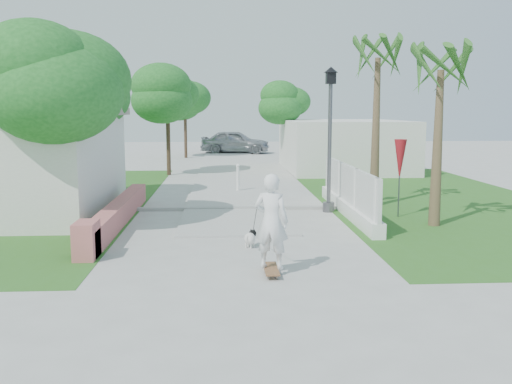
{
  "coord_description": "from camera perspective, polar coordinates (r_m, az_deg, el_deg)",
  "views": [
    {
      "loc": [
        -0.39,
        -11.84,
        3.15
      ],
      "look_at": [
        0.45,
        2.34,
        1.1
      ],
      "focal_mm": 40.0,
      "sensor_mm": 36.0,
      "label": 1
    }
  ],
  "objects": [
    {
      "name": "ground",
      "position": [
        12.26,
        -1.46,
        -6.68
      ],
      "size": [
        90.0,
        90.0,
        0.0
      ],
      "primitive_type": "plane",
      "color": "#B7B7B2",
      "rests_on": "ground"
    },
    {
      "name": "skateboarder",
      "position": [
        11.08,
        1.26,
        -3.0
      ],
      "size": [
        0.78,
        2.88,
        1.96
      ],
      "rotation": [
        0.0,
        0.0,
        2.79
      ],
      "color": "brown",
      "rests_on": "ground"
    },
    {
      "name": "bollard",
      "position": [
        22.0,
        -1.83,
        1.51
      ],
      "size": [
        0.14,
        0.14,
        1.09
      ],
      "color": "white",
      "rests_on": "ground"
    },
    {
      "name": "tree_path_far",
      "position": [
        37.9,
        -7.09,
        9.17
      ],
      "size": [
        3.2,
        3.2,
        5.17
      ],
      "color": "#4C3826",
      "rests_on": "ground"
    },
    {
      "name": "grass_right",
      "position": [
        21.41,
        16.85,
        -0.59
      ],
      "size": [
        8.0,
        20.0,
        0.01
      ],
      "primitive_type": "cube",
      "color": "#316720",
      "rests_on": "ground"
    },
    {
      "name": "patio_umbrella",
      "position": [
        17.21,
        14.2,
        3.08
      ],
      "size": [
        0.36,
        0.36,
        2.3
      ],
      "color": "#59595E",
      "rests_on": "ground"
    },
    {
      "name": "tree_left_near",
      "position": [
        15.39,
        -19.11,
        10.27
      ],
      "size": [
        3.6,
        3.6,
        5.28
      ],
      "color": "#4C3826",
      "rests_on": "ground"
    },
    {
      "name": "lattice_fence",
      "position": [
        17.46,
        9.19,
        -0.48
      ],
      "size": [
        0.35,
        7.0,
        1.5
      ],
      "color": "white",
      "rests_on": "ground"
    },
    {
      "name": "pink_wall",
      "position": [
        15.92,
        -13.87,
        -2.3
      ],
      "size": [
        0.45,
        8.2,
        0.8
      ],
      "color": "#BD6260",
      "rests_on": "ground"
    },
    {
      "name": "tree_path_right",
      "position": [
        32.03,
        3.12,
        8.82
      ],
      "size": [
        3.0,
        3.0,
        4.79
      ],
      "color": "#4C3826",
      "rests_on": "ground"
    },
    {
      "name": "curb",
      "position": [
        18.11,
        -2.1,
        -1.65
      ],
      "size": [
        6.5,
        0.25,
        0.1
      ],
      "primitive_type": "cube",
      "color": "#999993",
      "rests_on": "ground"
    },
    {
      "name": "grass_left",
      "position": [
        21.15,
        -21.56,
        -0.92
      ],
      "size": [
        8.0,
        20.0,
        0.01
      ],
      "primitive_type": "cube",
      "color": "#316720",
      "rests_on": "ground"
    },
    {
      "name": "parked_car",
      "position": [
        41.69,
        -2.09,
        5.05
      ],
      "size": [
        5.17,
        2.6,
        1.69
      ],
      "primitive_type": "imported",
      "rotation": [
        0.0,
        0.0,
        1.44
      ],
      "color": "#A1A3A8",
      "rests_on": "ground"
    },
    {
      "name": "dog",
      "position": [
        13.22,
        -0.58,
        -4.61
      ],
      "size": [
        0.4,
        0.55,
        0.4
      ],
      "rotation": [
        0.0,
        0.0,
        -0.38
      ],
      "color": "silver",
      "rests_on": "ground"
    },
    {
      "name": "tree_left_mid",
      "position": [
        20.95,
        -17.66,
        8.78
      ],
      "size": [
        3.2,
        3.2,
        4.85
      ],
      "color": "#4C3826",
      "rests_on": "ground"
    },
    {
      "name": "building_right",
      "position": [
        30.57,
        8.71,
        4.66
      ],
      "size": [
        6.0,
        8.0,
        2.6
      ],
      "primitive_type": "cube",
      "color": "silver",
      "rests_on": "ground"
    },
    {
      "name": "palm_far",
      "position": [
        19.06,
        12.08,
        12.05
      ],
      "size": [
        1.8,
        1.8,
        5.3
      ],
      "color": "brown",
      "rests_on": "ground"
    },
    {
      "name": "path_strip",
      "position": [
        32.0,
        -2.67,
        2.62
      ],
      "size": [
        3.2,
        36.0,
        0.06
      ],
      "primitive_type": "cube",
      "color": "#B7B7B2",
      "rests_on": "ground"
    },
    {
      "name": "street_lamp",
      "position": [
        17.67,
        7.39,
        5.8
      ],
      "size": [
        0.44,
        0.44,
        4.44
      ],
      "color": "#59595E",
      "rests_on": "ground"
    },
    {
      "name": "palm_near",
      "position": [
        16.14,
        17.97,
        10.68
      ],
      "size": [
        1.8,
        1.8,
        4.7
      ],
      "color": "brown",
      "rests_on": "ground"
    },
    {
      "name": "tree_path_left",
      "position": [
        27.95,
        -8.82,
        9.5
      ],
      "size": [
        3.4,
        3.4,
        5.23
      ],
      "color": "#4C3826",
      "rests_on": "ground"
    }
  ]
}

